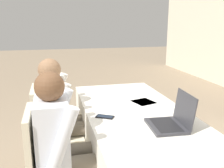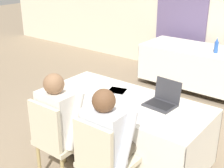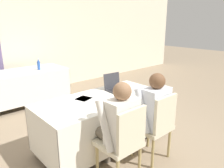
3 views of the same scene
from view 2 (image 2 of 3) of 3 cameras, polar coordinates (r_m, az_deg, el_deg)
ground_plane at (r=3.74m, az=2.05°, el=-13.26°), size 24.00×24.00×0.00m
curtain_panel at (r=6.30m, az=12.71°, el=13.95°), size 1.05×0.04×2.65m
conference_table_near at (r=3.44m, az=2.17°, el=-5.50°), size 1.86×0.85×0.74m
conference_table_far at (r=5.57m, az=15.28°, el=4.68°), size 1.86×0.85×0.74m
laptop at (r=3.27m, az=9.19°, el=-3.02°), size 0.32×0.30×0.25m
cell_phone at (r=3.10m, az=0.40°, el=-5.02°), size 0.13×0.16×0.01m
paper_beside_laptop at (r=3.54m, az=0.71°, el=-1.54°), size 0.28×0.34×0.00m
paper_centre_table at (r=3.64m, az=1.13°, el=-0.87°), size 0.29×0.35×0.00m
water_bottle at (r=5.27m, az=18.55°, el=6.63°), size 0.06×0.06×0.25m
chair_near_left at (r=3.17m, az=-10.22°, el=-9.63°), size 0.44×0.44×0.92m
chair_near_right at (r=2.82m, az=-1.75°, el=-13.72°), size 0.44×0.44×0.92m
person_checkered_shirt at (r=3.15m, az=-9.02°, el=-6.42°), size 0.50×0.52×1.18m
person_white_shirt at (r=2.80m, az=-0.41°, el=-10.09°), size 0.50×0.52×1.18m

